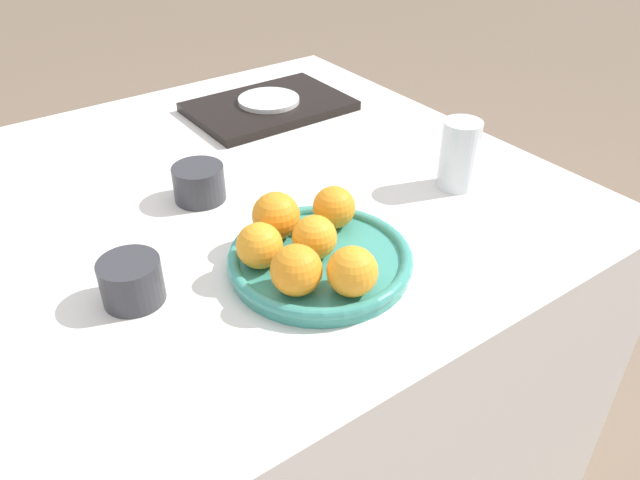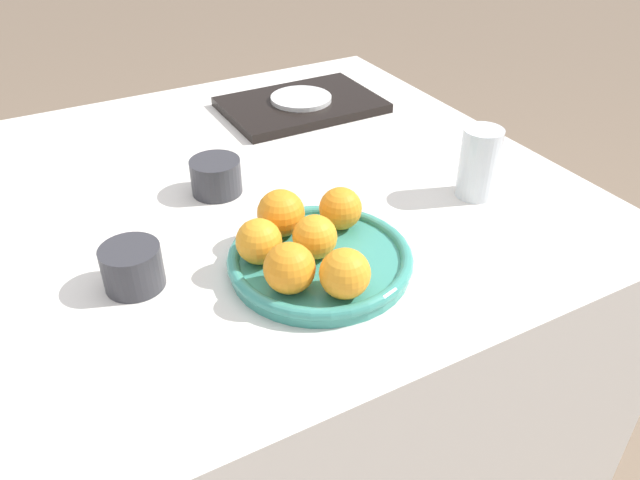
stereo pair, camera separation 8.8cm
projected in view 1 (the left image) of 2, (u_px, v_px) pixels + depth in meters
name	position (u px, v px, depth m)	size (l,w,h in m)	color
ground_plane	(235.00, 465.00, 1.49)	(12.00, 12.00, 0.00)	#7A6651
table	(222.00, 354.00, 1.28)	(1.20, 1.04, 0.74)	silver
fruit_platter	(320.00, 260.00, 0.90)	(0.27, 0.27, 0.03)	teal
orange_0	(315.00, 237.00, 0.88)	(0.06, 0.06, 0.06)	orange
orange_1	(276.00, 216.00, 0.92)	(0.07, 0.07, 0.07)	orange
orange_2	(334.00, 207.00, 0.95)	(0.07, 0.07, 0.07)	orange
orange_3	(296.00, 270.00, 0.81)	(0.07, 0.07, 0.07)	orange
orange_4	(352.00, 271.00, 0.81)	(0.07, 0.07, 0.07)	orange
orange_5	(259.00, 246.00, 0.86)	(0.07, 0.07, 0.07)	orange
water_glass	(459.00, 155.00, 1.07)	(0.07, 0.07, 0.12)	silver
serving_tray	(269.00, 107.00, 1.38)	(0.34, 0.23, 0.02)	black
side_plate	(269.00, 100.00, 1.37)	(0.14, 0.14, 0.01)	silver
cup_0	(132.00, 281.00, 0.83)	(0.08, 0.08, 0.06)	#333338
cup_1	(198.00, 183.00, 1.05)	(0.09, 0.09, 0.06)	#333338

